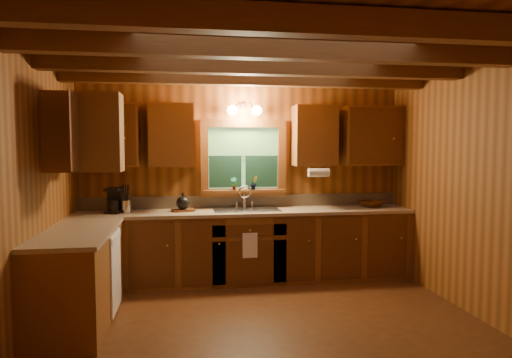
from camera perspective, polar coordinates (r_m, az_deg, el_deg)
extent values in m
plane|color=#4A2912|center=(4.46, 1.67, -18.31)|extent=(4.20, 4.20, 0.00)
plane|color=brown|center=(4.22, 1.75, 16.37)|extent=(4.20, 4.20, 0.00)
plane|color=brown|center=(6.02, -1.62, 0.26)|extent=(4.20, 0.00, 4.20)
plane|color=brown|center=(2.32, 10.40, -5.93)|extent=(4.20, 0.00, 4.20)
plane|color=brown|center=(4.29, -27.06, -1.73)|extent=(0.00, 3.80, 3.80)
plane|color=brown|center=(4.98, 26.20, -0.96)|extent=(0.00, 3.80, 3.80)
cube|color=brown|center=(3.06, 6.13, 19.00)|extent=(4.20, 0.14, 0.18)
cube|color=brown|center=(3.82, 2.89, 16.01)|extent=(4.20, 0.14, 0.18)
cube|color=brown|center=(4.59, 0.79, 13.98)|extent=(4.20, 0.14, 0.18)
cube|color=brown|center=(5.37, -0.68, 12.53)|extent=(4.20, 0.14, 0.18)
cube|color=brown|center=(5.84, -1.21, -8.49)|extent=(4.20, 0.62, 0.86)
cube|color=brown|center=(4.82, -21.33, -11.48)|extent=(0.62, 1.60, 0.86)
cube|color=tan|center=(5.76, -1.22, -4.12)|extent=(4.20, 0.66, 0.04)
cube|color=tan|center=(4.72, -21.35, -6.21)|extent=(0.64, 1.60, 0.04)
cube|color=#998567|center=(6.03, -1.59, -2.78)|extent=(4.20, 0.02, 0.16)
cube|color=white|center=(4.96, -17.14, -10.96)|extent=(0.02, 0.60, 0.80)
cube|color=brown|center=(5.86, -18.19, 5.24)|extent=(0.78, 0.34, 0.78)
cube|color=brown|center=(5.79, -10.52, 5.39)|extent=(0.55, 0.34, 0.78)
cube|color=brown|center=(6.03, 7.33, 5.37)|extent=(0.55, 0.34, 0.78)
cube|color=brown|center=(6.29, 14.20, 5.23)|extent=(0.78, 0.34, 0.78)
cube|color=brown|center=(4.88, -22.86, 5.40)|extent=(0.34, 1.10, 0.78)
cube|color=brown|center=(5.97, -1.58, 6.95)|extent=(1.12, 0.08, 0.10)
cube|color=brown|center=(6.00, -1.57, -1.67)|extent=(1.12, 0.08, 0.10)
cube|color=brown|center=(5.92, -6.48, 2.60)|extent=(0.10, 0.08, 0.80)
cube|color=brown|center=(6.05, 3.22, 2.65)|extent=(0.10, 0.08, 0.80)
cube|color=#407C34|center=(6.00, -1.62, 2.64)|extent=(0.92, 0.01, 0.80)
cube|color=#123428|center=(5.96, -3.86, 0.93)|extent=(0.42, 0.02, 0.42)
cube|color=#123428|center=(6.02, 0.68, 0.97)|extent=(0.42, 0.02, 0.42)
cylinder|color=black|center=(5.98, -1.59, 2.83)|extent=(0.92, 0.01, 0.01)
cube|color=brown|center=(5.95, -1.52, -1.52)|extent=(1.06, 0.14, 0.04)
cylinder|color=black|center=(5.99, -1.59, 9.15)|extent=(0.08, 0.03, 0.08)
cylinder|color=black|center=(5.92, -2.48, 9.21)|extent=(0.09, 0.17, 0.08)
cylinder|color=black|center=(5.94, -0.54, 9.19)|extent=(0.09, 0.17, 0.08)
sphere|color=#FFE0A5|center=(5.85, -3.01, 8.58)|extent=(0.13, 0.13, 0.13)
sphere|color=#FFE0A5|center=(5.89, 0.13, 8.56)|extent=(0.13, 0.13, 0.13)
cylinder|color=white|center=(5.84, 7.83, 0.80)|extent=(0.27, 0.11, 0.11)
cube|color=white|center=(5.50, -0.76, -8.31)|extent=(0.18, 0.01, 0.30)
cube|color=silver|center=(5.76, -1.23, -3.86)|extent=(0.82, 0.48, 0.02)
cube|color=#262628|center=(5.75, -3.11, -4.53)|extent=(0.34, 0.40, 0.14)
cube|color=#262628|center=(5.80, 0.64, -4.45)|extent=(0.34, 0.40, 0.14)
cylinder|color=silver|center=(5.93, -1.46, -2.61)|extent=(0.04, 0.04, 0.22)
torus|color=silver|center=(5.86, -1.39, -1.61)|extent=(0.16, 0.02, 0.16)
cube|color=black|center=(5.77, -17.27, -3.93)|extent=(0.17, 0.21, 0.03)
cube|color=black|center=(5.82, -17.20, -2.39)|extent=(0.17, 0.08, 0.29)
cube|color=black|center=(5.72, -17.35, -1.24)|extent=(0.17, 0.19, 0.04)
cylinder|color=black|center=(5.73, -17.33, -3.16)|extent=(0.11, 0.11, 0.13)
cylinder|color=silver|center=(5.75, -15.97, -3.32)|extent=(0.12, 0.12, 0.15)
cylinder|color=black|center=(5.72, -16.18, -1.78)|extent=(0.03, 0.04, 0.22)
cylinder|color=black|center=(5.73, -16.00, -1.77)|extent=(0.01, 0.01, 0.22)
cylinder|color=black|center=(5.74, -15.83, -1.75)|extent=(0.03, 0.04, 0.22)
cylinder|color=black|center=(5.75, -15.70, -1.75)|extent=(0.04, 0.06, 0.22)
cube|color=#4F2A11|center=(5.73, -9.12, -3.89)|extent=(0.29, 0.24, 0.02)
sphere|color=black|center=(5.72, -9.13, -2.95)|extent=(0.17, 0.17, 0.17)
cylinder|color=black|center=(5.71, -9.14, -1.91)|extent=(0.03, 0.03, 0.04)
imported|color=#48230C|center=(6.26, 14.20, -3.03)|extent=(0.41, 0.41, 0.08)
imported|color=#4F2A11|center=(5.91, -2.79, -0.57)|extent=(0.10, 0.08, 0.16)
imported|color=#4F2A11|center=(5.94, -0.28, -0.48)|extent=(0.12, 0.11, 0.18)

